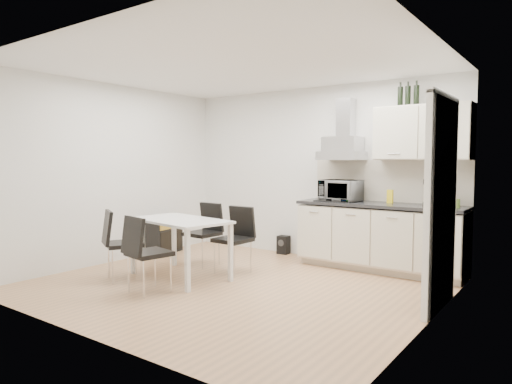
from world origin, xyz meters
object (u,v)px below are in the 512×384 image
dining_table (180,226)px  chair_far_right (233,241)px  chair_far_left (202,234)px  chair_near_right (149,254)px  guitar_amp (165,237)px  chair_near_left (124,245)px  floor_speaker (284,245)px  kitchenette (383,210)px

dining_table → chair_far_right: size_ratio=1.61×
dining_table → chair_far_left: (-0.24, 0.68, -0.22)m
chair_near_right → guitar_amp: (-1.52, 1.64, -0.18)m
chair_far_left → guitar_amp: size_ratio=1.34×
guitar_amp → chair_near_left: bearing=-69.2°
guitar_amp → floor_speaker: bearing=24.8°
kitchenette → chair_far_right: bearing=-139.8°
guitar_amp → chair_near_right: bearing=-56.2°
chair_far_right → dining_table: bearing=53.6°
chair_far_right → chair_near_left: same height
guitar_amp → floor_speaker: 1.92m
dining_table → chair_near_right: (0.21, -0.69, -0.22)m
guitar_amp → floor_speaker: size_ratio=2.27×
dining_table → chair_near_right: chair_near_right is taller
dining_table → chair_near_left: size_ratio=1.61×
chair_near_right → floor_speaker: chair_near_right is taller
kitchenette → chair_near_right: (-1.76, -2.54, -0.39)m
dining_table → chair_near_left: chair_near_left is taller
chair_far_right → chair_near_left: 1.38m
chair_far_left → guitar_amp: 1.12m
chair_far_right → chair_near_right: same height
chair_far_right → guitar_amp: 1.79m
guitar_amp → chair_far_left: bearing=-23.3°
chair_near_left → guitar_amp: (-0.83, 1.44, -0.18)m
dining_table → chair_near_right: size_ratio=1.61×
floor_speaker → chair_near_left: bearing=-109.5°
dining_table → guitar_amp: bearing=153.6°
chair_near_right → chair_far_right: bearing=91.3°
chair_far_right → chair_near_right: 1.25m
dining_table → chair_far_right: chair_far_right is taller
dining_table → chair_near_right: 0.75m
dining_table → chair_far_left: 0.76m
chair_near_right → floor_speaker: 2.73m
chair_near_left → chair_near_right: (0.70, -0.20, 0.00)m
floor_speaker → chair_far_right: bearing=-86.9°
chair_near_left → guitar_amp: 1.67m
chair_near_left → chair_near_right: size_ratio=1.00×
dining_table → chair_near_left: 0.72m
chair_far_left → chair_near_right: 1.44m
chair_far_left → chair_far_right: size_ratio=1.00×
dining_table → guitar_amp: size_ratio=2.15×
chair_near_right → chair_near_left: bearing=175.1°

